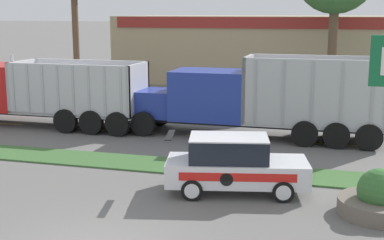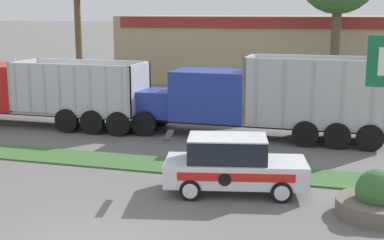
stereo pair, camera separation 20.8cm
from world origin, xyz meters
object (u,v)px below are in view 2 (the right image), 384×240
(dump_truck_lead, at_px, (14,92))
(dump_truck_trail, at_px, (234,101))
(rally_car, at_px, (233,164))
(stone_planter, at_px, (378,200))

(dump_truck_lead, xyz_separation_m, dump_truck_trail, (11.18, 0.26, 0.06))
(dump_truck_lead, bearing_deg, rally_car, -29.97)
(dump_truck_lead, xyz_separation_m, rally_car, (12.74, -7.34, -0.65))
(rally_car, bearing_deg, dump_truck_lead, 150.03)
(dump_truck_trail, xyz_separation_m, stone_planter, (5.76, -8.41, -1.16))
(rally_car, distance_m, stone_planter, 4.30)
(rally_car, bearing_deg, stone_planter, -10.82)
(stone_planter, bearing_deg, dump_truck_lead, 154.31)
(dump_truck_lead, bearing_deg, stone_planter, -25.69)
(dump_truck_trail, xyz_separation_m, rally_car, (1.56, -7.61, -0.71))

